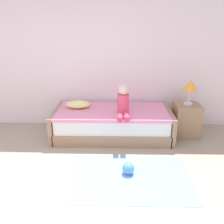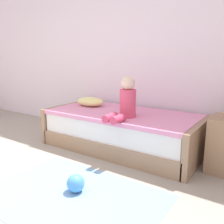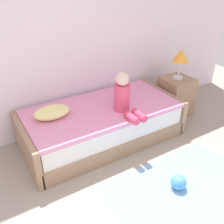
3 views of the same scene
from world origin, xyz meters
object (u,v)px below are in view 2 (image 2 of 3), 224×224
object	(u,v)px
toy_ball	(76,183)
child_figure	(126,101)
bed	(122,130)
pillow	(90,102)

from	to	relation	value
toy_ball	child_figure	bearing A→B (deg)	93.44
bed	pillow	xyz separation A→B (m)	(-0.63, 0.10, 0.32)
child_figure	pillow	distance (m)	0.89
child_figure	pillow	size ratio (longest dim) A/B	1.16
child_figure	toy_ball	distance (m)	1.17
toy_ball	bed	bearing A→B (deg)	101.40
toy_ball	pillow	bearing A→B (deg)	123.71
bed	child_figure	distance (m)	0.54
child_figure	pillow	bearing A→B (deg)	158.16
pillow	child_figure	bearing A→B (deg)	-21.84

